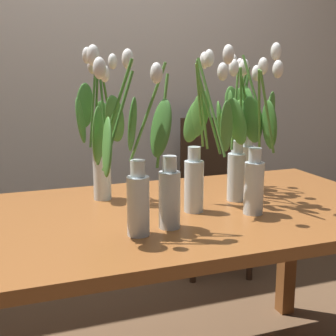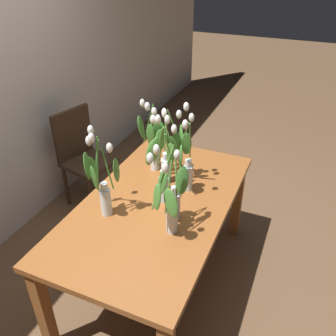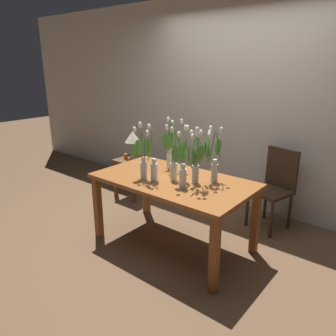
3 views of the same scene
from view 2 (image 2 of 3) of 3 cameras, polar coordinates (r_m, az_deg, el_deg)
The scene contains 10 objects.
ground_plane at distance 2.84m, azimuth -1.57°, elevation -17.43°, with size 18.00×18.00×0.00m, color brown.
dining_table at distance 2.38m, azimuth -1.80°, elevation -7.18°, with size 1.60×0.90×0.74m.
tulip_vase_0 at distance 1.97m, azimuth 0.17°, elevation -6.73°, with size 0.17×0.18×0.56m.
tulip_vase_1 at distance 2.37m, azimuth 2.90°, elevation 0.60°, with size 0.14×0.17×0.53m.
tulip_vase_2 at distance 2.24m, azimuth -0.57°, elevation 0.05°, with size 0.17×0.27×0.57m.
tulip_vase_3 at distance 2.06m, azimuth 0.88°, elevation -4.54°, with size 0.17×0.18×0.55m.
tulip_vase_4 at distance 2.54m, azimuth -2.44°, elevation 3.75°, with size 0.15×0.22×0.55m.
tulip_vase_5 at distance 2.41m, azimuth -0.11°, elevation 2.58°, with size 0.22×0.26×0.58m.
tulip_vase_6 at distance 2.13m, azimuth -10.58°, elevation -2.36°, with size 0.20×0.23×0.57m.
dining_chair at distance 3.39m, azimuth -13.52°, elevation 2.27°, with size 0.49×0.49×0.93m.
Camera 2 is at (-1.67, -0.80, 2.15)m, focal length 38.13 mm.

